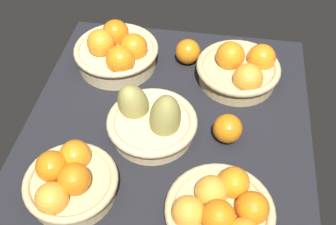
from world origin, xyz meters
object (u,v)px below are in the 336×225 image
(basket_far_left, at_px, (69,181))
(basket_center_pears, at_px, (151,120))
(loose_orange_back_gap, at_px, (188,52))
(loose_orange_side_gap, at_px, (228,130))
(basket_near_left, at_px, (221,211))
(basket_near_right, at_px, (240,69))
(basket_far_right, at_px, (117,52))

(basket_far_left, relative_size, basket_center_pears, 0.91)
(loose_orange_back_gap, relative_size, loose_orange_side_gap, 1.02)
(basket_near_left, distance_m, basket_center_pears, 0.29)
(basket_center_pears, bearing_deg, loose_orange_side_gap, -88.50)
(basket_center_pears, bearing_deg, loose_orange_back_gap, -11.02)
(basket_near_right, bearing_deg, basket_near_left, 177.11)
(basket_near_left, xyz_separation_m, basket_near_right, (0.44, -0.02, -0.00))
(basket_near_left, height_order, basket_far_left, basket_far_left)
(loose_orange_back_gap, xyz_separation_m, loose_orange_side_gap, (-0.28, -0.13, -0.00))
(basket_far_left, xyz_separation_m, loose_orange_side_gap, (0.21, -0.33, -0.01))
(basket_far_right, xyz_separation_m, loose_orange_back_gap, (0.05, -0.20, -0.01))
(basket_far_right, height_order, basket_center_pears, basket_center_pears)
(basket_far_right, distance_m, basket_far_left, 0.44)
(loose_orange_side_gap, bearing_deg, loose_orange_back_gap, 25.18)
(basket_far_left, bearing_deg, basket_center_pears, -35.32)
(basket_far_right, relative_size, basket_near_right, 1.04)
(basket_near_left, xyz_separation_m, basket_far_left, (0.02, 0.33, 0.00))
(basket_far_left, bearing_deg, basket_near_right, -39.57)
(basket_far_right, xyz_separation_m, basket_near_right, (-0.01, -0.35, -0.01))
(basket_near_left, relative_size, basket_center_pears, 1.00)
(basket_far_left, distance_m, loose_orange_back_gap, 0.52)
(basket_far_left, relative_size, loose_orange_back_gap, 2.80)
(basket_near_left, height_order, loose_orange_back_gap, basket_near_left)
(basket_near_right, relative_size, basket_far_left, 1.13)
(loose_orange_side_gap, bearing_deg, basket_far_left, 122.03)
(basket_center_pears, bearing_deg, basket_far_left, 144.68)
(basket_near_left, xyz_separation_m, basket_center_pears, (0.22, 0.19, -0.00))
(loose_orange_side_gap, bearing_deg, basket_far_right, 54.96)
(basket_near_left, relative_size, loose_orange_back_gap, 3.10)
(basket_near_left, distance_m, loose_orange_side_gap, 0.23)
(basket_near_left, xyz_separation_m, loose_orange_side_gap, (0.23, -0.00, -0.01))
(basket_near_left, distance_m, loose_orange_back_gap, 0.52)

